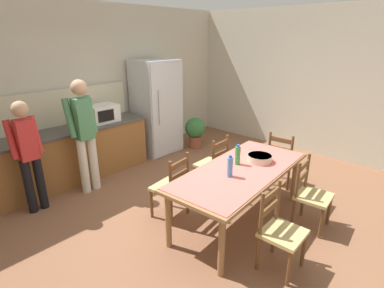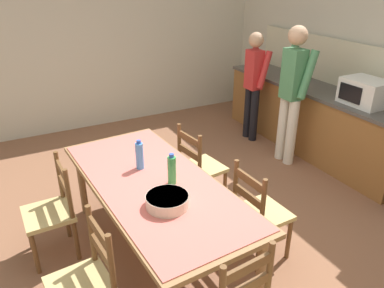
{
  "view_description": "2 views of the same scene",
  "coord_description": "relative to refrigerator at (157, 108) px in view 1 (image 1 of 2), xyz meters",
  "views": [
    {
      "loc": [
        -2.85,
        -2.41,
        2.33
      ],
      "look_at": [
        -0.2,
        0.03,
        1.03
      ],
      "focal_mm": 28.0,
      "sensor_mm": 36.0,
      "label": 1
    },
    {
      "loc": [
        2.59,
        -1.5,
        2.35
      ],
      "look_at": [
        0.13,
        -0.2,
        1.04
      ],
      "focal_mm": 35.0,
      "sensor_mm": 36.0,
      "label": 2
    }
  ],
  "objects": [
    {
      "name": "ground_plane",
      "position": [
        -1.08,
        -2.19,
        -0.95
      ],
      "size": [
        8.32,
        8.32,
        0.0
      ],
      "primitive_type": "plane",
      "color": "brown"
    },
    {
      "name": "wall_back",
      "position": [
        -1.08,
        0.47,
        0.5
      ],
      "size": [
        6.52,
        0.12,
        2.9
      ],
      "primitive_type": "cube",
      "color": "beige",
      "rests_on": "ground"
    },
    {
      "name": "wall_right",
      "position": [
        2.18,
        -2.19,
        0.5
      ],
      "size": [
        0.12,
        5.2,
        2.9
      ],
      "primitive_type": "cube",
      "color": "beige",
      "rests_on": "ground"
    },
    {
      "name": "kitchen_counter",
      "position": [
        -2.02,
        0.04,
        -0.5
      ],
      "size": [
        2.99,
        0.66,
        0.9
      ],
      "color": "brown",
      "rests_on": "ground"
    },
    {
      "name": "counter_splashback",
      "position": [
        -2.02,
        0.35,
        0.25
      ],
      "size": [
        2.95,
        0.03,
        0.6
      ],
      "primitive_type": "cube",
      "color": "beige",
      "rests_on": "kitchen_counter"
    },
    {
      "name": "refrigerator",
      "position": [
        0.0,
        0.0,
        0.0
      ],
      "size": [
        0.85,
        0.73,
        1.9
      ],
      "color": "silver",
      "rests_on": "ground"
    },
    {
      "name": "microwave",
      "position": [
        -1.23,
        0.02,
        0.1
      ],
      "size": [
        0.5,
        0.39,
        0.3
      ],
      "color": "white",
      "rests_on": "kitchen_counter"
    },
    {
      "name": "dining_table",
      "position": [
        -0.99,
        -2.73,
        -0.27
      ],
      "size": [
        2.18,
        1.06,
        0.75
      ],
      "rotation": [
        0.0,
        0.0,
        0.07
      ],
      "color": "olive",
      "rests_on": "ground"
    },
    {
      "name": "bottle_near_centre",
      "position": [
        -1.26,
        -2.74,
        -0.07
      ],
      "size": [
        0.07,
        0.07,
        0.27
      ],
      "color": "#4C8ED6",
      "rests_on": "dining_table"
    },
    {
      "name": "bottle_off_centre",
      "position": [
        -0.89,
        -2.61,
        -0.07
      ],
      "size": [
        0.07,
        0.07,
        0.27
      ],
      "color": "green",
      "rests_on": "dining_table"
    },
    {
      "name": "serving_bowl",
      "position": [
        -0.62,
        -2.77,
        -0.14
      ],
      "size": [
        0.32,
        0.32,
        0.09
      ],
      "color": "beige",
      "rests_on": "dining_table"
    },
    {
      "name": "chair_side_near_left",
      "position": [
        -1.42,
        -3.51,
        -0.51
      ],
      "size": [
        0.43,
        0.41,
        0.91
      ],
      "rotation": [
        0.0,
        0.0,
        0.03
      ],
      "color": "brown",
      "rests_on": "ground"
    },
    {
      "name": "chair_side_far_right",
      "position": [
        -0.56,
        -1.94,
        -0.51
      ],
      "size": [
        0.44,
        0.42,
        0.91
      ],
      "rotation": [
        0.0,
        0.0,
        3.19
      ],
      "color": "brown",
      "rests_on": "ground"
    },
    {
      "name": "chair_side_near_right",
      "position": [
        -0.47,
        -3.45,
        -0.51
      ],
      "size": [
        0.46,
        0.44,
        0.91
      ],
      "rotation": [
        0.0,
        0.0,
        0.09
      ],
      "color": "brown",
      "rests_on": "ground"
    },
    {
      "name": "chair_side_far_left",
      "position": [
        -1.51,
        -2.0,
        -0.51
      ],
      "size": [
        0.47,
        0.45,
        0.91
      ],
      "rotation": [
        0.0,
        0.0,
        3.27
      ],
      "color": "brown",
      "rests_on": "ground"
    },
    {
      "name": "chair_head_end",
      "position": [
        0.36,
        -2.64,
        -0.51
      ],
      "size": [
        0.44,
        0.45,
        0.91
      ],
      "rotation": [
        0.0,
        0.0,
        1.66
      ],
      "color": "brown",
      "rests_on": "ground"
    },
    {
      "name": "person_at_sink",
      "position": [
        -2.68,
        -0.48,
        -0.07
      ],
      "size": [
        0.39,
        0.27,
        1.57
      ],
      "rotation": [
        0.0,
        0.0,
        1.57
      ],
      "color": "black",
      "rests_on": "ground"
    },
    {
      "name": "person_at_counter",
      "position": [
        -1.87,
        -0.5,
        0.04
      ],
      "size": [
        0.44,
        0.3,
        1.75
      ],
      "rotation": [
        0.0,
        0.0,
        1.57
      ],
      "color": "silver",
      "rests_on": "ground"
    },
    {
      "name": "potted_plant",
      "position": [
        0.7,
        -0.43,
        -0.56
      ],
      "size": [
        0.44,
        0.44,
        0.67
      ],
      "color": "brown",
      "rests_on": "ground"
    }
  ]
}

